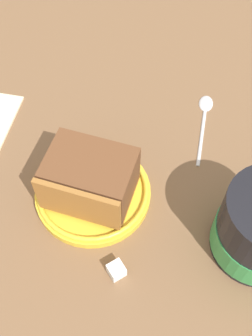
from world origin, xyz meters
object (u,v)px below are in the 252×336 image
object	(u,v)px
cake_slice	(89,180)
teaspoon	(205,113)
sugar_cube	(116,270)
small_plate	(92,193)

from	to	relation	value
cake_slice	teaspoon	bearing A→B (deg)	68.08
teaspoon	sugar_cube	xyz separation A→B (cm)	(-0.56, -25.53, 0.48)
small_plate	cake_slice	bearing A→B (deg)	-81.01
cake_slice	sugar_cube	xyz separation A→B (cm)	(6.94, -6.89, -3.34)
cake_slice	sugar_cube	bearing A→B (deg)	-44.80
teaspoon	sugar_cube	world-z (taller)	sugar_cube
cake_slice	teaspoon	xyz separation A→B (cm)	(7.50, 18.64, -3.82)
small_plate	teaspoon	distance (cm)	19.86
teaspoon	cake_slice	bearing A→B (deg)	-111.92
sugar_cube	cake_slice	bearing A→B (deg)	135.20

